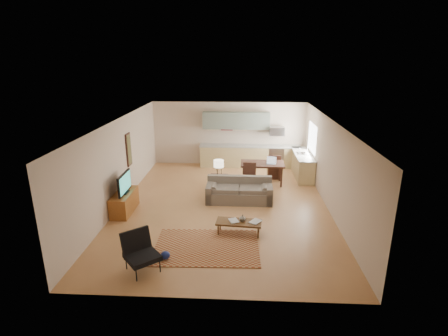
# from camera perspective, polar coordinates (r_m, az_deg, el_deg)

# --- Properties ---
(room) EXTENTS (9.00, 9.00, 9.00)m
(room) POSITION_cam_1_polar(r_m,az_deg,el_deg) (10.68, -0.08, 0.53)
(room) COLOR #AF7645
(room) RESTS_ON ground
(kitchen_counter_back) EXTENTS (4.26, 0.64, 0.92)m
(kitchen_counter_back) POSITION_cam_1_polar(r_m,az_deg,el_deg) (14.93, 4.23, 1.97)
(kitchen_counter_back) COLOR tan
(kitchen_counter_back) RESTS_ON ground
(kitchen_counter_right) EXTENTS (0.64, 2.26, 0.92)m
(kitchen_counter_right) POSITION_cam_1_polar(r_m,az_deg,el_deg) (14.00, 12.65, 0.49)
(kitchen_counter_right) COLOR tan
(kitchen_counter_right) RESTS_ON ground
(kitchen_range) EXTENTS (0.62, 0.62, 0.90)m
(kitchen_range) POSITION_cam_1_polar(r_m,az_deg,el_deg) (15.00, 8.43, 1.86)
(kitchen_range) COLOR #A5A8AD
(kitchen_range) RESTS_ON ground
(kitchen_microwave) EXTENTS (0.62, 0.40, 0.35)m
(kitchen_microwave) POSITION_cam_1_polar(r_m,az_deg,el_deg) (14.76, 8.62, 5.99)
(kitchen_microwave) COLOR #A5A8AD
(kitchen_microwave) RESTS_ON room
(upper_cabinets) EXTENTS (2.80, 0.34, 0.70)m
(upper_cabinets) POSITION_cam_1_polar(r_m,az_deg,el_deg) (14.75, 2.00, 7.74)
(upper_cabinets) COLOR gray
(upper_cabinets) RESTS_ON room
(window_right) EXTENTS (0.02, 1.40, 1.05)m
(window_right) POSITION_cam_1_polar(r_m,az_deg,el_deg) (13.78, 14.19, 4.80)
(window_right) COLOR white
(window_right) RESTS_ON room
(wall_art_left) EXTENTS (0.06, 0.42, 1.10)m
(wall_art_left) POSITION_cam_1_polar(r_m,az_deg,el_deg) (12.08, -15.26, 2.92)
(wall_art_left) COLOR olive
(wall_art_left) RESTS_ON room
(triptych) EXTENTS (1.70, 0.04, 0.50)m
(triptych) POSITION_cam_1_polar(r_m,az_deg,el_deg) (14.93, 0.45, 7.10)
(triptych) COLOR beige
(triptych) RESTS_ON room
(rug) EXTENTS (2.61, 1.85, 0.02)m
(rug) POSITION_cam_1_polar(r_m,az_deg,el_deg) (8.89, -2.85, -12.73)
(rug) COLOR maroon
(rug) RESTS_ON floor
(sofa) EXTENTS (2.22, 0.99, 0.77)m
(sofa) POSITION_cam_1_polar(r_m,az_deg,el_deg) (11.32, 2.50, -3.65)
(sofa) COLOR #675C50
(sofa) RESTS_ON floor
(coffee_table) EXTENTS (1.24, 0.58, 0.36)m
(coffee_table) POSITION_cam_1_polar(r_m,az_deg,el_deg) (9.41, 2.42, -9.69)
(coffee_table) COLOR #492D13
(coffee_table) RESTS_ON floor
(book_a) EXTENTS (0.43, 0.45, 0.03)m
(book_a) POSITION_cam_1_polar(r_m,az_deg,el_deg) (9.30, 0.92, -8.69)
(book_a) COLOR maroon
(book_a) RESTS_ON coffee_table
(book_b) EXTENTS (0.55, 0.55, 0.03)m
(book_b) POSITION_cam_1_polar(r_m,az_deg,el_deg) (9.39, 4.54, -8.51)
(book_b) COLOR navy
(book_b) RESTS_ON coffee_table
(vase) EXTENTS (0.26, 0.26, 0.18)m
(vase) POSITION_cam_1_polar(r_m,az_deg,el_deg) (9.32, 3.06, -8.13)
(vase) COLOR black
(vase) RESTS_ON coffee_table
(armchair) EXTENTS (1.08, 1.08, 0.88)m
(armchair) POSITION_cam_1_polar(r_m,az_deg,el_deg) (8.01, -13.23, -13.38)
(armchair) COLOR black
(armchair) RESTS_ON floor
(tv_credenza) EXTENTS (0.51, 1.33, 0.61)m
(tv_credenza) POSITION_cam_1_polar(r_m,az_deg,el_deg) (11.03, -15.95, -5.40)
(tv_credenza) COLOR brown
(tv_credenza) RESTS_ON floor
(tv) EXTENTS (0.10, 1.02, 0.61)m
(tv) POSITION_cam_1_polar(r_m,az_deg,el_deg) (10.79, -15.97, -2.40)
(tv) COLOR black
(tv) RESTS_ON tv_credenza
(console_table) EXTENTS (0.62, 0.43, 0.69)m
(console_table) POSITION_cam_1_polar(r_m,az_deg,el_deg) (11.89, -0.86, -2.77)
(console_table) COLOR #381F17
(console_table) RESTS_ON floor
(table_lamp) EXTENTS (0.37, 0.37, 0.55)m
(table_lamp) POSITION_cam_1_polar(r_m,az_deg,el_deg) (11.68, -0.87, 0.08)
(table_lamp) COLOR beige
(table_lamp) RESTS_ON console_table
(dining_table) EXTENTS (1.59, 0.93, 0.80)m
(dining_table) POSITION_cam_1_polar(r_m,az_deg,el_deg) (12.96, 6.23, -0.87)
(dining_table) COLOR #381F17
(dining_table) RESTS_ON floor
(dining_chair_near) EXTENTS (0.48, 0.50, 0.96)m
(dining_chair_near) POSITION_cam_1_polar(r_m,az_deg,el_deg) (12.27, 4.15, -1.49)
(dining_chair_near) COLOR #381F17
(dining_chair_near) RESTS_ON floor
(dining_chair_far) EXTENTS (0.47, 0.50, 0.96)m
(dining_chair_far) POSITION_cam_1_polar(r_m,az_deg,el_deg) (13.61, 8.13, 0.34)
(dining_chair_far) COLOR #381F17
(dining_chair_far) RESTS_ON floor
(laptop) EXTENTS (0.37, 0.30, 0.25)m
(laptop) POSITION_cam_1_polar(r_m,az_deg,el_deg) (12.72, 7.75, 1.20)
(laptop) COLOR #A5A8AD
(laptop) RESTS_ON dining_table
(soap_bottle) EXTENTS (0.11, 0.12, 0.19)m
(soap_bottle) POSITION_cam_1_polar(r_m,az_deg,el_deg) (14.04, 12.26, 2.92)
(soap_bottle) COLOR beige
(soap_bottle) RESTS_ON kitchen_counter_right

